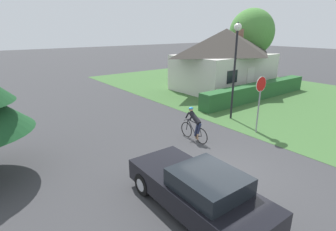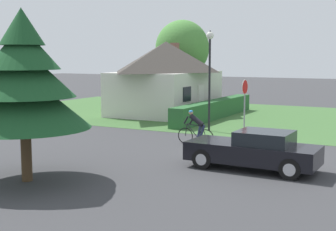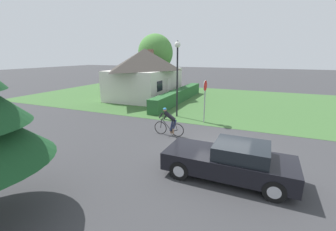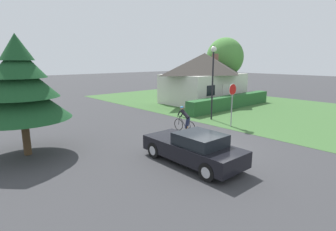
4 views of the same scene
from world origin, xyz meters
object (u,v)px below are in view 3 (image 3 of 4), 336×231
stop_sign (205,93)px  deciduous_tree_right (156,53)px  cyclist (169,122)px  sedan_left_lane (230,161)px  cottage_house (145,72)px  street_lamp (177,63)px

stop_sign → deciduous_tree_right: deciduous_tree_right is taller
cyclist → stop_sign: size_ratio=0.63×
cyclist → deciduous_tree_right: deciduous_tree_right is taller
sedan_left_lane → cottage_house: bearing=-50.1°
cottage_house → stop_sign: size_ratio=3.22×
cottage_house → street_lamp: street_lamp is taller
sedan_left_lane → cyclist: 4.95m
street_lamp → deciduous_tree_right: (11.12, 7.09, 0.76)m
stop_sign → deciduous_tree_right: (11.82, 9.23, 2.56)m
sedan_left_lane → street_lamp: street_lamp is taller
cyclist → deciduous_tree_right: size_ratio=0.26×
stop_sign → deciduous_tree_right: bearing=-139.5°
sedan_left_lane → deciduous_tree_right: size_ratio=0.66×
sedan_left_lane → deciduous_tree_right: bearing=-56.0°
street_lamp → stop_sign: bearing=-108.1°
cottage_house → stop_sign: cottage_house is taller
stop_sign → street_lamp: street_lamp is taller
sedan_left_lane → deciduous_tree_right: deciduous_tree_right is taller
cottage_house → stop_sign: bearing=-131.4°
stop_sign → deciduous_tree_right: size_ratio=0.41×
sedan_left_lane → stop_sign: bearing=-67.1°
stop_sign → street_lamp: (0.70, 2.14, 1.79)m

